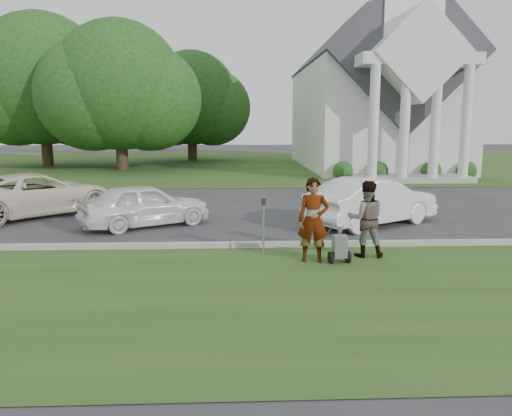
{
  "coord_description": "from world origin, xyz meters",
  "views": [
    {
      "loc": [
        -0.47,
        -11.67,
        3.12
      ],
      "look_at": [
        0.02,
        0.0,
        1.11
      ],
      "focal_mm": 35.0,
      "sensor_mm": 36.0,
      "label": 1
    }
  ],
  "objects": [
    {
      "name": "church_lawn",
      "position": [
        0.0,
        27.0,
        0.01
      ],
      "size": [
        80.0,
        30.0,
        0.01
      ],
      "primitive_type": "cube",
      "color": "#264B1A",
      "rests_on": "ground"
    },
    {
      "name": "person_right",
      "position": [
        2.57,
        -0.39,
        0.89
      ],
      "size": [
        0.93,
        0.76,
        1.78
      ],
      "primitive_type": "imported",
      "rotation": [
        0.0,
        0.0,
        3.04
      ],
      "color": "#999999",
      "rests_on": "ground"
    },
    {
      "name": "church",
      "position": [
        9.0,
        23.11,
        5.94
      ],
      "size": [
        9.19,
        19.0,
        24.1
      ],
      "color": "white",
      "rests_on": "ground"
    },
    {
      "name": "car_a",
      "position": [
        -7.19,
        5.34,
        0.72
      ],
      "size": [
        5.38,
        5.38,
        1.45
      ],
      "primitive_type": "imported",
      "rotation": [
        0.0,
        0.0,
        2.36
      ],
      "color": "silver",
      "rests_on": "ground"
    },
    {
      "name": "tree_back",
      "position": [
        -4.01,
        29.99,
        4.73
      ],
      "size": [
        9.61,
        7.6,
        8.89
      ],
      "color": "#332316",
      "rests_on": "ground"
    },
    {
      "name": "car_d",
      "position": [
        3.73,
        3.27,
        0.73
      ],
      "size": [
        4.57,
        3.69,
        1.46
      ],
      "primitive_type": "imported",
      "rotation": [
        0.0,
        0.0,
        2.14
      ],
      "color": "white",
      "rests_on": "ground"
    },
    {
      "name": "tree_left",
      "position": [
        -8.01,
        21.99,
        5.11
      ],
      "size": [
        10.63,
        8.4,
        9.71
      ],
      "color": "#332316",
      "rests_on": "ground"
    },
    {
      "name": "grass_strip",
      "position": [
        0.0,
        -3.0,
        0.01
      ],
      "size": [
        80.0,
        7.0,
        0.01
      ],
      "primitive_type": "cube",
      "color": "#264B1A",
      "rests_on": "ground"
    },
    {
      "name": "striping_cart",
      "position": [
        1.85,
        -0.93,
        0.37
      ],
      "size": [
        0.51,
        0.97,
        0.86
      ],
      "rotation": [
        0.0,
        0.0,
        0.14
      ],
      "color": "black",
      "rests_on": "ground"
    },
    {
      "name": "curb",
      "position": [
        0.0,
        0.55,
        0.07
      ],
      "size": [
        80.0,
        0.18,
        0.15
      ],
      "primitive_type": "cube",
      "color": "#9E9E93",
      "rests_on": "ground"
    },
    {
      "name": "car_b",
      "position": [
        -3.21,
        3.34,
        0.66
      ],
      "size": [
        4.14,
        3.3,
        1.32
      ],
      "primitive_type": "imported",
      "rotation": [
        0.0,
        0.0,
        2.1
      ],
      "color": "white",
      "rests_on": "ground"
    },
    {
      "name": "ground",
      "position": [
        0.0,
        0.0,
        0.0
      ],
      "size": [
        120.0,
        120.0,
        0.0
      ],
      "primitive_type": "plane",
      "color": "#333335",
      "rests_on": "ground"
    },
    {
      "name": "tree_far",
      "position": [
        -14.01,
        24.99,
        5.69
      ],
      "size": [
        11.64,
        9.2,
        10.73
      ],
      "color": "#332316",
      "rests_on": "ground"
    },
    {
      "name": "person_left",
      "position": [
        1.27,
        -0.79,
        0.95
      ],
      "size": [
        0.75,
        0.55,
        1.9
      ],
      "primitive_type": "imported",
      "rotation": [
        0.0,
        0.0,
        -0.15
      ],
      "color": "#999999",
      "rests_on": "ground"
    },
    {
      "name": "parking_meter_near",
      "position": [
        0.18,
        -0.24,
        0.9
      ],
      "size": [
        0.1,
        0.09,
        1.42
      ],
      "color": "gray",
      "rests_on": "ground"
    }
  ]
}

